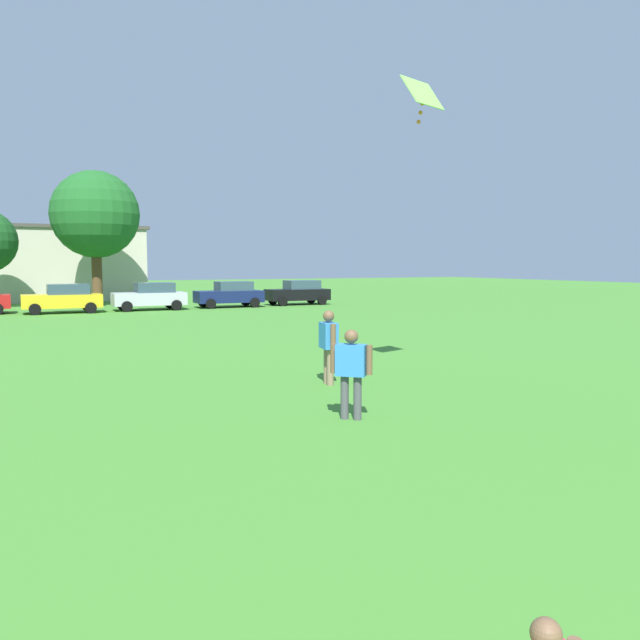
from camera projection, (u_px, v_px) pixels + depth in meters
name	position (u px, v px, depth m)	size (l,w,h in m)	color
ground_plane	(84.00, 332.00, 26.73)	(160.00, 160.00, 0.00)	#42842D
adult_bystander	(351.00, 366.00, 11.73)	(0.62, 0.59, 1.66)	#4C4C51
bystander_near_trees	(329.00, 341.00, 15.13)	(0.41, 0.83, 1.76)	#8C7259
kite	(422.00, 95.00, 15.35)	(1.25, 0.87, 1.10)	#8CD859
parked_car_yellow_1	(64.00, 298.00, 36.79)	(4.30, 2.02, 1.68)	yellow
parked_car_silver_2	(150.00, 296.00, 39.11)	(4.30, 2.02, 1.68)	silver
parked_car_navy_3	(230.00, 294.00, 41.66)	(4.30, 2.02, 1.68)	#141E4C
parked_car_black_4	(298.00, 292.00, 44.25)	(4.30, 2.02, 1.68)	black
tree_far_right	(95.00, 215.00, 42.37)	(5.75, 5.75, 8.96)	brown
house_left	(56.00, 264.00, 49.67)	(12.89, 8.08, 5.65)	beige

